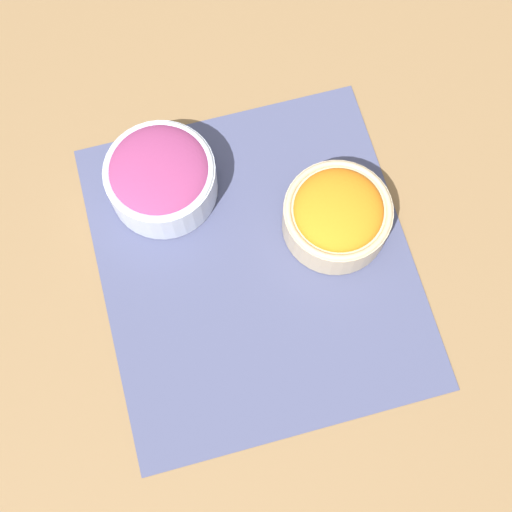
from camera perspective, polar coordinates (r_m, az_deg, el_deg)
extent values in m
plane|color=olive|center=(0.92, 0.00, -0.67)|extent=(3.00, 3.00, 0.00)
cube|color=#474C70|center=(0.92, 0.00, -0.64)|extent=(0.44, 0.40, 0.00)
cylinder|color=#C6B28E|center=(0.92, 6.44, 3.06)|extent=(0.14, 0.14, 0.05)
torus|color=#C6B28E|center=(0.89, 6.62, 3.70)|extent=(0.14, 0.14, 0.01)
ellipsoid|color=orange|center=(0.89, 6.62, 3.70)|extent=(0.11, 0.11, 0.04)
cylinder|color=silver|center=(0.94, -7.55, 6.04)|extent=(0.14, 0.14, 0.06)
torus|color=silver|center=(0.91, -7.78, 6.82)|extent=(0.14, 0.14, 0.01)
ellipsoid|color=#93386B|center=(0.91, -7.78, 6.82)|extent=(0.13, 0.13, 0.03)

